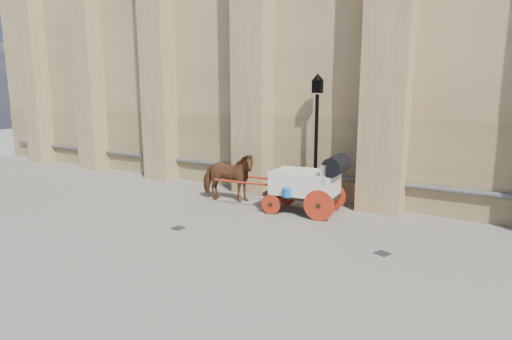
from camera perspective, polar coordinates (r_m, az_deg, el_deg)
The scene contains 6 objects.
ground at distance 12.42m, azimuth -5.83°, elevation -6.91°, with size 90.00×90.00×0.00m, color #6C645A.
horse at distance 14.26m, azimuth -4.09°, elevation -1.00°, with size 0.95×2.10×1.77m, color brown.
carriage at distance 12.78m, azimuth 7.63°, elevation -1.65°, with size 4.50×1.71×1.93m.
street_lamp at distance 14.02m, azimuth 8.60°, elevation 4.98°, with size 0.42×0.42×4.49m.
drain_grate_near at distance 11.67m, azimuth -11.09°, elevation -8.14°, with size 0.32×0.32×0.01m, color black.
drain_grate_far at distance 10.14m, azimuth 17.61°, elevation -11.28°, with size 0.32×0.32×0.01m, color black.
Camera 1 is at (7.47, -9.24, 3.62)m, focal length 28.00 mm.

